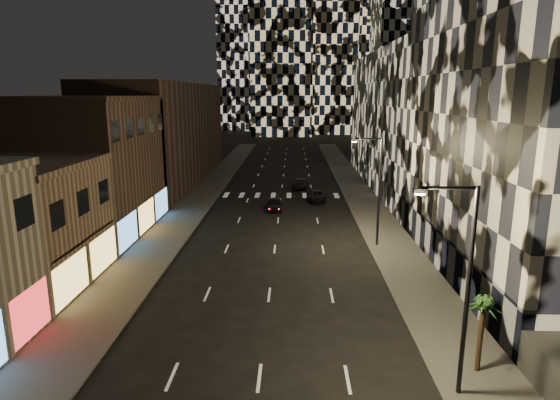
# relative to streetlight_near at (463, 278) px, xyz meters

# --- Properties ---
(sidewalk_left) EXTENTS (4.00, 120.00, 0.15)m
(sidewalk_left) POSITION_rel_streetlight_near_xyz_m (-18.35, 40.00, -5.28)
(sidewalk_left) COLOR #47443F
(sidewalk_left) RESTS_ON ground
(sidewalk_right) EXTENTS (4.00, 120.00, 0.15)m
(sidewalk_right) POSITION_rel_streetlight_near_xyz_m (1.65, 40.00, -5.28)
(sidewalk_right) COLOR #47443F
(sidewalk_right) RESTS_ON ground
(curb_left) EXTENTS (0.20, 120.00, 0.15)m
(curb_left) POSITION_rel_streetlight_near_xyz_m (-16.25, 40.00, -5.28)
(curb_left) COLOR #4C4C47
(curb_left) RESTS_ON ground
(curb_right) EXTENTS (0.20, 120.00, 0.15)m
(curb_right) POSITION_rel_streetlight_near_xyz_m (-0.45, 40.00, -5.28)
(curb_right) COLOR #4C4C47
(curb_right) RESTS_ON ground
(retail_tan) EXTENTS (10.00, 10.00, 8.00)m
(retail_tan) POSITION_rel_streetlight_near_xyz_m (-25.35, 11.00, -1.35)
(retail_tan) COLOR #84694F
(retail_tan) RESTS_ON ground
(retail_brown) EXTENTS (10.00, 15.00, 12.00)m
(retail_brown) POSITION_rel_streetlight_near_xyz_m (-25.35, 23.50, 0.65)
(retail_brown) COLOR #4D372B
(retail_brown) RESTS_ON ground
(retail_filler_left) EXTENTS (10.00, 40.00, 14.00)m
(retail_filler_left) POSITION_rel_streetlight_near_xyz_m (-25.35, 50.00, 1.65)
(retail_filler_left) COLOR #4D372B
(retail_filler_left) RESTS_ON ground
(midrise_base) EXTENTS (0.60, 25.00, 3.00)m
(midrise_base) POSITION_rel_streetlight_near_xyz_m (3.95, 14.50, -3.85)
(midrise_base) COLOR #383838
(midrise_base) RESTS_ON ground
(midrise_filler_right) EXTENTS (16.00, 40.00, 18.00)m
(midrise_filler_right) POSITION_rel_streetlight_near_xyz_m (11.65, 47.00, 3.65)
(midrise_filler_right) COLOR #232326
(midrise_filler_right) RESTS_ON ground
(streetlight_near) EXTENTS (2.55, 0.25, 9.00)m
(streetlight_near) POSITION_rel_streetlight_near_xyz_m (0.00, 0.00, 0.00)
(streetlight_near) COLOR black
(streetlight_near) RESTS_ON sidewalk_right
(streetlight_far) EXTENTS (2.55, 0.25, 9.00)m
(streetlight_far) POSITION_rel_streetlight_near_xyz_m (0.00, 20.00, 0.00)
(streetlight_far) COLOR black
(streetlight_far) RESTS_ON sidewalk_right
(car_dark_midlane) EXTENTS (1.70, 4.00, 1.35)m
(car_dark_midlane) POSITION_rel_streetlight_near_xyz_m (-8.85, 32.33, -4.68)
(car_dark_midlane) COLOR black
(car_dark_midlane) RESTS_ON ground
(car_dark_oncoming) EXTENTS (2.30, 4.91, 1.39)m
(car_dark_oncoming) POSITION_rel_streetlight_near_xyz_m (-5.88, 44.78, -4.66)
(car_dark_oncoming) COLOR black
(car_dark_oncoming) RESTS_ON ground
(car_dark_rightlane) EXTENTS (2.22, 4.48, 1.22)m
(car_dark_rightlane) POSITION_rel_streetlight_near_xyz_m (-4.10, 36.86, -4.74)
(car_dark_rightlane) COLOR black
(car_dark_rightlane) RESTS_ON ground
(palm_tree) EXTENTS (1.85, 1.85, 3.64)m
(palm_tree) POSITION_rel_streetlight_near_xyz_m (1.67, 1.66, -2.20)
(palm_tree) COLOR #47331E
(palm_tree) RESTS_ON sidewalk_right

